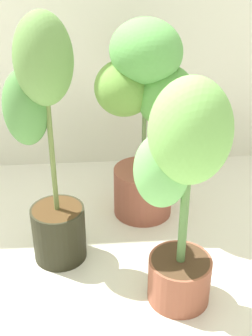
% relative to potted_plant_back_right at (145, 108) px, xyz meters
% --- Properties ---
extents(ground_plane, '(8.00, 8.00, 0.00)m').
position_rel_potted_plant_back_right_xyz_m(ground_plane, '(-0.29, -0.39, -0.46)').
color(ground_plane, silver).
rests_on(ground_plane, ground).
extents(potted_plant_back_right, '(0.44, 0.35, 0.77)m').
position_rel_potted_plant_back_right_xyz_m(potted_plant_back_right, '(0.00, 0.00, 0.00)').
color(potted_plant_back_right, '#944F3D').
rests_on(potted_plant_back_right, ground).
extents(potted_plant_center, '(0.27, 0.24, 0.84)m').
position_rel_potted_plant_back_right_xyz_m(potted_plant_center, '(-0.34, -0.25, -0.00)').
color(potted_plant_center, black).
rests_on(potted_plant_center, ground).
extents(potted_plant_front_right, '(0.29, 0.24, 0.72)m').
position_rel_potted_plant_back_right_xyz_m(potted_plant_front_right, '(0.04, -0.49, -0.03)').
color(potted_plant_front_right, '#94503A').
rests_on(potted_plant_front_right, ground).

